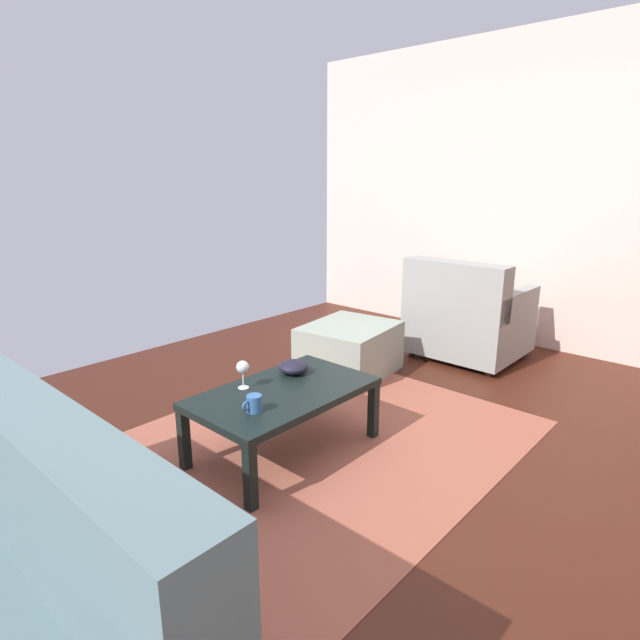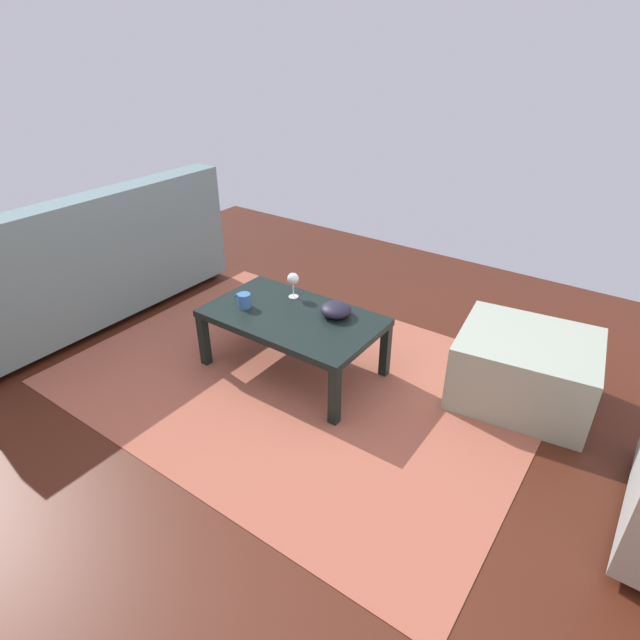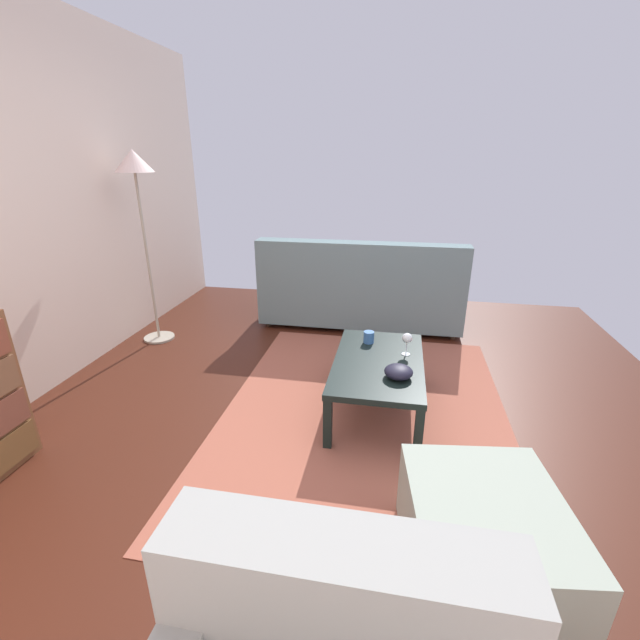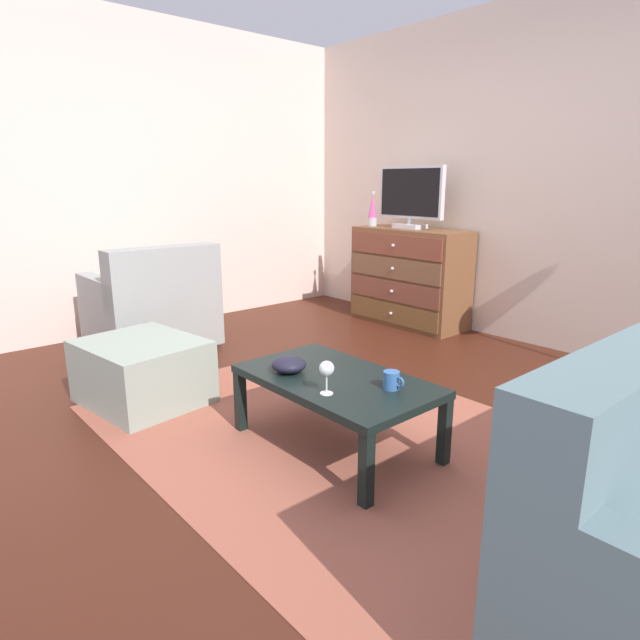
{
  "view_description": "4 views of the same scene",
  "coord_description": "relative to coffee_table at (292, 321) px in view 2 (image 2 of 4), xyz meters",
  "views": [
    {
      "loc": [
        2.08,
        1.61,
        1.48
      ],
      "look_at": [
        0.23,
        -0.06,
        0.79
      ],
      "focal_mm": 28.93,
      "sensor_mm": 36.0,
      "label": 1
    },
    {
      "loc": [
        -1.31,
        1.72,
        1.79
      ],
      "look_at": [
        -0.1,
        0.0,
        0.59
      ],
      "focal_mm": 28.89,
      "sensor_mm": 36.0,
      "label": 2
    },
    {
      "loc": [
        -2.29,
        -0.35,
        1.66
      ],
      "look_at": [
        0.12,
        0.09,
        0.7
      ],
      "focal_mm": 24.05,
      "sensor_mm": 36.0,
      "label": 3
    },
    {
      "loc": [
        2.11,
        -1.96,
        1.31
      ],
      "look_at": [
        -0.09,
        -0.04,
        0.55
      ],
      "focal_mm": 29.97,
      "sensor_mm": 36.0,
      "label": 4
    }
  ],
  "objects": [
    {
      "name": "ground_plane",
      "position": [
        -0.29,
        0.27,
        -0.35
      ],
      "size": [
        5.68,
        4.9,
        0.05
      ],
      "primitive_type": "cube",
      "color": "#411B10"
    },
    {
      "name": "area_rug",
      "position": [
        -0.09,
        0.07,
        -0.33
      ],
      "size": [
        2.6,
        1.9,
        0.01
      ],
      "primitive_type": "cube",
      "color": "#99523F",
      "rests_on": "ground_plane"
    },
    {
      "name": "coffee_table",
      "position": [
        0.0,
        0.0,
        0.0
      ],
      "size": [
        1.0,
        0.59,
        0.37
      ],
      "color": "black",
      "rests_on": "ground_plane"
    },
    {
      "name": "wine_glass",
      "position": [
        0.13,
        -0.18,
        0.16
      ],
      "size": [
        0.07,
        0.07,
        0.16
      ],
      "color": "silver",
      "rests_on": "coffee_table"
    },
    {
      "name": "mug",
      "position": [
        0.29,
        0.09,
        0.09
      ],
      "size": [
        0.11,
        0.08,
        0.08
      ],
      "color": "#3564A4",
      "rests_on": "coffee_table"
    },
    {
      "name": "bowl_decorative",
      "position": [
        -0.21,
        -0.13,
        0.08
      ],
      "size": [
        0.17,
        0.17,
        0.08
      ],
      "primitive_type": "ellipsoid",
      "color": "black",
      "rests_on": "coffee_table"
    },
    {
      "name": "couch_large",
      "position": [
        1.64,
        0.27,
        0.02
      ],
      "size": [
        0.85,
        1.99,
        0.89
      ],
      "color": "#332319",
      "rests_on": "ground_plane"
    },
    {
      "name": "ottoman",
      "position": [
        -1.19,
        -0.5,
        -0.14
      ],
      "size": [
        0.77,
        0.69,
        0.39
      ],
      "primitive_type": "cube",
      "rotation": [
        0.0,
        0.0,
        0.13
      ],
      "color": "#909D8E",
      "rests_on": "ground_plane"
    }
  ]
}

